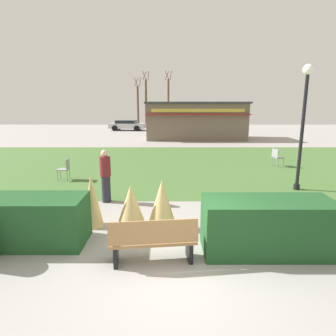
# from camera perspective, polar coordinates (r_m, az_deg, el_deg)

# --- Properties ---
(ground_plane) EXTENTS (80.00, 80.00, 0.00)m
(ground_plane) POSITION_cam_1_polar(r_m,az_deg,el_deg) (5.84, 1.97, -19.39)
(ground_plane) COLOR #999691
(lawn_patch) EXTENTS (36.00, 12.00, 0.01)m
(lawn_patch) POSITION_cam_1_polar(r_m,az_deg,el_deg) (15.27, 0.74, 0.80)
(lawn_patch) COLOR #446B33
(lawn_patch) RESTS_ON ground_plane
(park_bench) EXTENTS (1.75, 0.71, 0.95)m
(park_bench) POSITION_cam_1_polar(r_m,az_deg,el_deg) (5.84, -2.87, -14.02)
(park_bench) COLOR #9E7547
(park_bench) RESTS_ON ground_plane
(hedge_left) EXTENTS (2.71, 1.10, 1.08)m
(hedge_left) POSITION_cam_1_polar(r_m,az_deg,el_deg) (7.32, -26.31, -9.22)
(hedge_left) COLOR #1E4C23
(hedge_left) RESTS_ON ground_plane
(hedge_right) EXTENTS (2.70, 1.10, 1.14)m
(hedge_right) POSITION_cam_1_polar(r_m,az_deg,el_deg) (6.57, 18.97, -10.72)
(hedge_right) COLOR #1E4C23
(hedge_right) RESTS_ON ground_plane
(ornamental_grass_behind_left) EXTENTS (0.53, 0.53, 1.39)m
(ornamental_grass_behind_left) POSITION_cam_1_polar(r_m,az_deg,el_deg) (7.66, -14.61, -6.12)
(ornamental_grass_behind_left) COLOR tan
(ornamental_grass_behind_left) RESTS_ON ground_plane
(ornamental_grass_behind_right) EXTENTS (0.77, 0.77, 1.25)m
(ornamental_grass_behind_right) POSITION_cam_1_polar(r_m,az_deg,el_deg) (7.35, -1.15, -7.07)
(ornamental_grass_behind_right) COLOR tan
(ornamental_grass_behind_right) RESTS_ON ground_plane
(ornamental_grass_behind_center) EXTENTS (0.78, 0.78, 1.12)m
(ornamental_grass_behind_center) POSITION_cam_1_polar(r_m,az_deg,el_deg) (7.45, -7.21, -7.47)
(ornamental_grass_behind_center) COLOR tan
(ornamental_grass_behind_center) RESTS_ON ground_plane
(lamppost_mid) EXTENTS (0.36, 0.36, 4.40)m
(lamppost_mid) POSITION_cam_1_polar(r_m,az_deg,el_deg) (11.34, 25.11, 9.65)
(lamppost_mid) COLOR black
(lamppost_mid) RESTS_ON ground_plane
(food_kiosk) EXTENTS (8.88, 4.57, 3.27)m
(food_kiosk) POSITION_cam_1_polar(r_m,az_deg,el_deg) (26.62, 5.46, 9.28)
(food_kiosk) COLOR #6B5B4C
(food_kiosk) RESTS_ON ground_plane
(cafe_chair_west) EXTENTS (0.47, 0.47, 0.89)m
(cafe_chair_west) POSITION_cam_1_polar(r_m,az_deg,el_deg) (12.67, -19.43, 0.10)
(cafe_chair_west) COLOR gray
(cafe_chair_west) RESTS_ON ground_plane
(cafe_chair_east) EXTENTS (0.56, 0.56, 0.89)m
(cafe_chair_east) POSITION_cam_1_polar(r_m,az_deg,el_deg) (15.57, 20.57, 2.20)
(cafe_chair_east) COLOR gray
(cafe_chair_east) RESTS_ON ground_plane
(person_strolling) EXTENTS (0.34, 0.34, 1.69)m
(person_strolling) POSITION_cam_1_polar(r_m,az_deg,el_deg) (9.41, -12.09, -1.49)
(person_strolling) COLOR #23232D
(person_strolling) RESTS_ON ground_plane
(parked_car_west_slot) EXTENTS (4.35, 2.36, 1.20)m
(parked_car_west_slot) POSITION_cam_1_polar(r_m,az_deg,el_deg) (35.31, -7.97, 8.35)
(parked_car_west_slot) COLOR #B7BABF
(parked_car_west_slot) RESTS_ON ground_plane
(parked_car_center_slot) EXTENTS (4.26, 2.17, 1.20)m
(parked_car_center_slot) POSITION_cam_1_polar(r_m,az_deg,el_deg) (34.97, 0.19, 8.43)
(parked_car_center_slot) COLOR maroon
(parked_car_center_slot) RESTS_ON ground_plane
(parked_car_east_slot) EXTENTS (4.24, 2.12, 1.20)m
(parked_car_east_slot) POSITION_cam_1_polar(r_m,az_deg,el_deg) (35.29, 7.87, 8.35)
(parked_car_east_slot) COLOR navy
(parked_car_east_slot) RESTS_ON ground_plane
(tree_left_bg) EXTENTS (0.91, 0.96, 7.33)m
(tree_left_bg) POSITION_cam_1_polar(r_m,az_deg,el_deg) (39.69, 0.10, 12.74)
(tree_left_bg) COLOR brown
(tree_left_bg) RESTS_ON ground_plane
(tree_right_bg) EXTENTS (0.91, 0.96, 6.45)m
(tree_right_bg) POSITION_cam_1_polar(r_m,az_deg,el_deg) (39.56, -5.87, 12.04)
(tree_right_bg) COLOR brown
(tree_right_bg) RESTS_ON ground_plane
(tree_center_bg) EXTENTS (0.91, 0.96, 7.25)m
(tree_center_bg) POSITION_cam_1_polar(r_m,az_deg,el_deg) (39.44, -4.26, 12.65)
(tree_center_bg) COLOR brown
(tree_center_bg) RESTS_ON ground_plane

